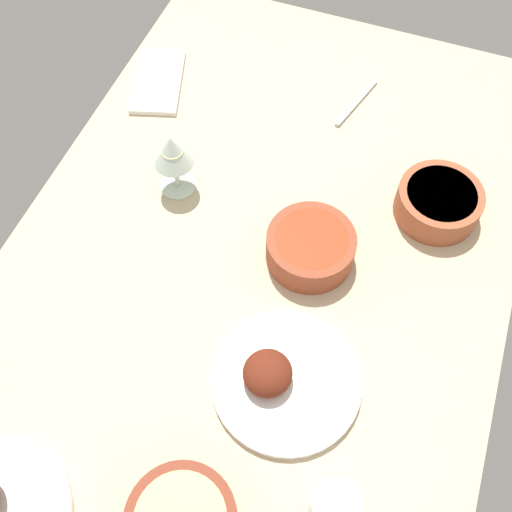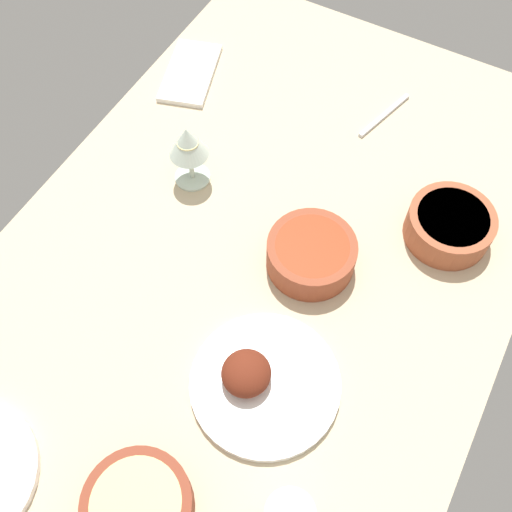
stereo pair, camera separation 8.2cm
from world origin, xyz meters
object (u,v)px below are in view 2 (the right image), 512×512
Objects in this scene: plate_near_viewer at (260,381)px; folded_napkin at (190,73)px; bowl_potatoes at (138,506)px; fork_loose at (384,115)px; bowl_pasta at (450,225)px; wine_glass at (188,144)px; bowl_sauce at (311,254)px.

plate_near_viewer is 1.28× the size of folded_napkin.
plate_near_viewer is at bearing -14.24° from bowl_potatoes.
bowl_potatoes is 89.03cm from fork_loose.
wine_glass is at bearing 103.31° from bowl_pasta.
fork_loose is (21.95, 21.50, -2.89)cm from bowl_pasta.
bowl_pasta is (17.73, -19.36, -0.06)cm from bowl_sauce.
plate_near_viewer is at bearing 158.82° from bowl_pasta.
bowl_pasta reaches higher than folded_napkin.
wine_glass reaches higher than bowl_potatoes.
wine_glass is at bearing 24.80° from bowl_potatoes.
bowl_pasta is (42.05, -16.29, 1.67)cm from plate_near_viewer.
folded_napkin is 1.19× the size of fork_loose.
bowl_sauce is 26.25cm from bowl_pasta.
bowl_pasta is 65.28cm from folded_napkin.
bowl_sauce is at bearing 132.49° from bowl_pasta.
bowl_sauce is at bearing -3.80° from bowl_potatoes.
wine_glass reaches higher than fork_loose.
bowl_potatoes is at bearing 165.76° from plate_near_viewer.
bowl_potatoes is 61.69cm from wine_glass.
bowl_sauce is 0.84× the size of folded_napkin.
wine_glass reaches higher than bowl_sauce.
plate_near_viewer reaches higher than bowl_potatoes.
plate_near_viewer is 64.22cm from fork_loose.
folded_napkin is at bearing -62.15° from fork_loose.
bowl_pasta is at bearing -76.69° from wine_glass.
folded_napkin is 43.47cm from fork_loose.
bowl_potatoes is 89.85cm from folded_napkin.
plate_near_viewer reaches higher than folded_napkin.
plate_near_viewer is 1.53× the size of fork_loose.
bowl_pasta is at bearing -18.65° from bowl_potatoes.
folded_napkin is (54.75, 47.68, -1.02)cm from plate_near_viewer.
bowl_pasta is 30.85cm from fork_loose.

